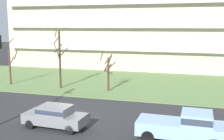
{
  "coord_description": "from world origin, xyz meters",
  "views": [
    {
      "loc": [
        8.37,
        -18.88,
        7.16
      ],
      "look_at": [
        1.34,
        6.0,
        2.92
      ],
      "focal_mm": 44.72,
      "sensor_mm": 36.0,
      "label": 1
    }
  ],
  "objects": [
    {
      "name": "tree_left",
      "position": [
        -5.6,
        9.13,
        3.49
      ],
      "size": [
        1.5,
        1.37,
        6.55
      ],
      "color": "#423023",
      "rests_on": "ground"
    },
    {
      "name": "tree_far_left",
      "position": [
        -12.21,
        9.39,
        2.5
      ],
      "size": [
        2.28,
        1.26,
        5.54
      ],
      "color": "#4C3828",
      "rests_on": "ground"
    },
    {
      "name": "tree_center",
      "position": [
        -0.05,
        9.35,
        2.2
      ],
      "size": [
        1.54,
        1.54,
        4.26
      ],
      "color": "#4C3828",
      "rests_on": "ground"
    },
    {
      "name": "ground",
      "position": [
        0.0,
        0.0,
        0.0
      ],
      "size": [
        160.0,
        160.0,
        0.0
      ],
      "primitive_type": "plane",
      "color": "#2D2D30"
    },
    {
      "name": "pickup_blue_near_left",
      "position": [
        8.26,
        -2.01,
        1.02
      ],
      "size": [
        5.46,
        2.17,
        1.95
      ],
      "rotation": [
        0.0,
        0.0,
        -0.03
      ],
      "color": "#8CB2E0",
      "rests_on": "ground"
    },
    {
      "name": "apartment_building",
      "position": [
        0.0,
        27.76,
        10.16
      ],
      "size": [
        42.66,
        12.47,
        20.31
      ],
      "color": "beige",
      "rests_on": "ground"
    },
    {
      "name": "sedan_gray_center_left",
      "position": [
        -0.53,
        -2.0,
        0.87
      ],
      "size": [
        4.5,
        2.05,
        1.57
      ],
      "rotation": [
        0.0,
        0.0,
        -0.06
      ],
      "color": "slate",
      "rests_on": "ground"
    },
    {
      "name": "grass_lawn_strip",
      "position": [
        0.0,
        14.0,
        0.04
      ],
      "size": [
        80.0,
        16.0,
        0.08
      ],
      "primitive_type": "cube",
      "color": "#66844C",
      "rests_on": "ground"
    }
  ]
}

